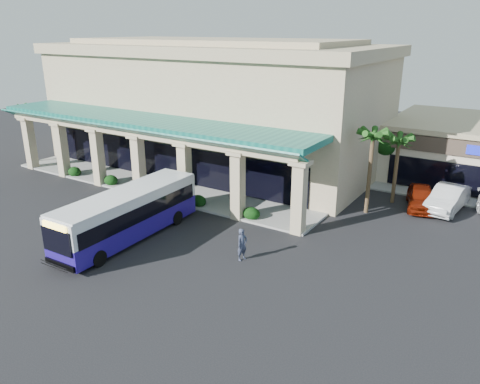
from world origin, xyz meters
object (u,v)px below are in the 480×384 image
Objects in this scene: car_white at (448,199)px; transit_bus at (129,215)px; pedestrian at (242,245)px; car_silver at (421,197)px.

transit_bus is at bearing -128.76° from car_white.
car_white is at bearing -16.14° from pedestrian.
car_silver is (13.92, 14.94, -0.72)m from transit_bus.
transit_bus is 21.99m from car_white.
pedestrian is 0.35× the size of car_white.
pedestrian is at bearing 8.93° from transit_bus.
car_silver is at bearing -11.71° from pedestrian.
transit_bus reaches higher than car_silver.
transit_bus is 20.43m from car_silver.
pedestrian is (7.36, 1.31, -0.58)m from transit_bus.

